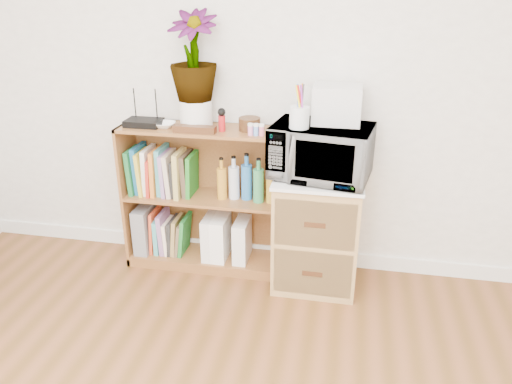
# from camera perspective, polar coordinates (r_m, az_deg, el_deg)

# --- Properties ---
(skirting_board) EXTENTS (4.00, 0.02, 0.10)m
(skirting_board) POSITION_cam_1_polar(r_m,az_deg,el_deg) (3.48, 0.37, -6.73)
(skirting_board) COLOR white
(skirting_board) RESTS_ON ground
(bookshelf) EXTENTS (1.00, 0.30, 0.95)m
(bookshelf) POSITION_cam_1_polar(r_m,az_deg,el_deg) (3.24, -6.18, -0.81)
(bookshelf) COLOR brown
(bookshelf) RESTS_ON ground
(wicker_unit) EXTENTS (0.50, 0.45, 0.70)m
(wicker_unit) POSITION_cam_1_polar(r_m,az_deg,el_deg) (3.10, 6.95, -4.55)
(wicker_unit) COLOR #9E7542
(wicker_unit) RESTS_ON ground
(microwave) EXTENTS (0.61, 0.46, 0.31)m
(microwave) POSITION_cam_1_polar(r_m,az_deg,el_deg) (2.88, 7.43, 4.59)
(microwave) COLOR white
(microwave) RESTS_ON wicker_unit
(pen_cup) EXTENTS (0.11, 0.11, 0.12)m
(pen_cup) POSITION_cam_1_polar(r_m,az_deg,el_deg) (2.76, 4.98, 8.51)
(pen_cup) COLOR silver
(pen_cup) RESTS_ON microwave
(small_appliance) EXTENTS (0.27, 0.22, 0.21)m
(small_appliance) POSITION_cam_1_polar(r_m,az_deg,el_deg) (2.88, 9.24, 9.87)
(small_appliance) COLOR silver
(small_appliance) RESTS_ON microwave
(router) EXTENTS (0.22, 0.15, 0.04)m
(router) POSITION_cam_1_polar(r_m,az_deg,el_deg) (3.17, -12.71, 7.74)
(router) COLOR black
(router) RESTS_ON bookshelf
(white_bowl) EXTENTS (0.13, 0.13, 0.03)m
(white_bowl) POSITION_cam_1_polar(r_m,az_deg,el_deg) (3.11, -10.42, 7.56)
(white_bowl) COLOR white
(white_bowl) RESTS_ON bookshelf
(plant_pot) EXTENTS (0.20, 0.20, 0.17)m
(plant_pot) POSITION_cam_1_polar(r_m,az_deg,el_deg) (3.08, -6.87, 8.90)
(plant_pot) COLOR white
(plant_pot) RESTS_ON bookshelf
(potted_plant) EXTENTS (0.29, 0.29, 0.51)m
(potted_plant) POSITION_cam_1_polar(r_m,az_deg,el_deg) (3.01, -7.19, 15.19)
(potted_plant) COLOR #2E7332
(potted_plant) RESTS_ON plant_pot
(trinket_box) EXTENTS (0.25, 0.06, 0.04)m
(trinket_box) POSITION_cam_1_polar(r_m,az_deg,el_deg) (2.97, -7.03, 7.14)
(trinket_box) COLOR #371E0F
(trinket_box) RESTS_ON bookshelf
(kokeshi_doll) EXTENTS (0.04, 0.04, 0.09)m
(kokeshi_doll) POSITION_cam_1_polar(r_m,az_deg,el_deg) (2.98, -3.92, 7.82)
(kokeshi_doll) COLOR #AB1518
(kokeshi_doll) RESTS_ON bookshelf
(wooden_bowl) EXTENTS (0.13, 0.13, 0.08)m
(wooden_bowl) POSITION_cam_1_polar(r_m,az_deg,el_deg) (3.00, -0.74, 7.77)
(wooden_bowl) COLOR #331A0E
(wooden_bowl) RESTS_ON bookshelf
(paint_jars) EXTENTS (0.12, 0.04, 0.06)m
(paint_jars) POSITION_cam_1_polar(r_m,az_deg,el_deg) (2.89, 0.00, 7.03)
(paint_jars) COLOR pink
(paint_jars) RESTS_ON bookshelf
(file_box) EXTENTS (0.09, 0.25, 0.31)m
(file_box) POSITION_cam_1_polar(r_m,az_deg,el_deg) (3.48, -12.49, -3.99)
(file_box) COLOR slate
(file_box) RESTS_ON bookshelf
(magazine_holder_left) EXTENTS (0.09, 0.23, 0.29)m
(magazine_holder_left) POSITION_cam_1_polar(r_m,az_deg,el_deg) (3.33, -5.06, -5.05)
(magazine_holder_left) COLOR white
(magazine_holder_left) RESTS_ON bookshelf
(magazine_holder_mid) EXTENTS (0.09, 0.23, 0.29)m
(magazine_holder_mid) POSITION_cam_1_polar(r_m,az_deg,el_deg) (3.31, -4.03, -5.14)
(magazine_holder_mid) COLOR white
(magazine_holder_mid) RESTS_ON bookshelf
(magazine_holder_right) EXTENTS (0.09, 0.22, 0.28)m
(magazine_holder_right) POSITION_cam_1_polar(r_m,az_deg,el_deg) (3.28, -1.60, -5.47)
(magazine_holder_right) COLOR white
(magazine_holder_right) RESTS_ON bookshelf
(cookbooks) EXTENTS (0.42, 0.20, 0.31)m
(cookbooks) POSITION_cam_1_polar(r_m,az_deg,el_deg) (3.25, -10.67, 2.25)
(cookbooks) COLOR #1C6932
(cookbooks) RESTS_ON bookshelf
(liquor_bottles) EXTENTS (0.45, 0.07, 0.29)m
(liquor_bottles) POSITION_cam_1_polar(r_m,az_deg,el_deg) (3.10, -0.37, 1.45)
(liquor_bottles) COLOR #C48624
(liquor_bottles) RESTS_ON bookshelf
(lower_books) EXTENTS (0.26, 0.19, 0.30)m
(lower_books) POSITION_cam_1_polar(r_m,az_deg,el_deg) (3.43, -9.79, -4.70)
(lower_books) COLOR #D44725
(lower_books) RESTS_ON bookshelf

